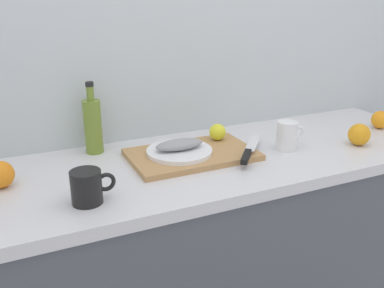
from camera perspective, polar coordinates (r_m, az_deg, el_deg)
back_wall at (r=1.69m, az=-3.30°, el=12.88°), size 3.20×0.05×2.50m
kitchen_counter at (r=1.71m, az=1.40°, el=-16.08°), size 2.00×0.60×0.90m
cutting_board at (r=1.50m, az=0.00°, el=-1.43°), size 0.44×0.27×0.02m
white_plate at (r=1.49m, az=-1.72°, el=-0.99°), size 0.23×0.23×0.01m
fish_fillet at (r=1.48m, az=-1.73°, el=-0.07°), size 0.17×0.07×0.04m
chef_knife at (r=1.50m, az=7.62°, el=-0.97°), size 0.21×0.24×0.02m
lemon_0 at (r=1.61m, az=3.48°, el=1.63°), size 0.06×0.06×0.06m
olive_oil_bottle at (r=1.56m, az=-13.26°, el=2.53°), size 0.06×0.06×0.26m
coffee_mug_0 at (r=1.60m, az=12.74°, el=1.12°), size 0.12×0.08×0.11m
coffee_mug_1 at (r=1.21m, az=-13.96°, el=-5.65°), size 0.13×0.09×0.10m
orange_0 at (r=1.74m, az=21.65°, el=1.20°), size 0.08×0.08×0.08m
orange_1 at (r=1.98m, az=24.19°, el=2.98°), size 0.08×0.08×0.08m
orange_2 at (r=1.39m, az=-24.49°, el=-3.79°), size 0.08×0.08×0.08m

